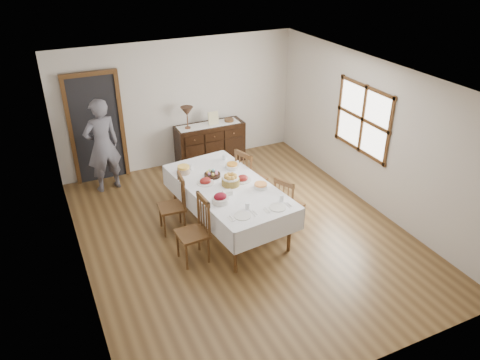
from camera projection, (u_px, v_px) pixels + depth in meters
name	position (u px, v px, depth m)	size (l,w,h in m)	color
ground	(243.00, 233.00, 7.74)	(6.00, 6.00, 0.00)	brown
room_shell	(223.00, 134.00, 7.24)	(5.02, 6.02, 2.65)	white
dining_table	(228.00, 190.00, 7.52)	(1.50, 2.54, 0.83)	white
chair_left_near	(195.00, 229.00, 6.90)	(0.46, 0.46, 1.04)	#4E3017
chair_left_far	(174.00, 203.00, 7.61)	(0.44, 0.44, 0.99)	#4E3017
chair_right_near	(287.00, 204.00, 7.63)	(0.53, 0.53, 0.96)	#4E3017
chair_right_far	(249.00, 177.00, 8.37)	(0.55, 0.55, 1.05)	#4E3017
sideboard	(210.00, 143.00, 9.90)	(1.44, 0.53, 0.87)	black
person	(102.00, 143.00, 8.62)	(0.60, 0.39, 1.93)	#5A5863
bread_basket	(231.00, 180.00, 7.44)	(0.29, 0.29, 0.19)	olive
egg_basket	(212.00, 174.00, 7.72)	(0.27, 0.27, 0.10)	black
ham_platter_a	(205.00, 181.00, 7.52)	(0.28, 0.28, 0.11)	silver
ham_platter_b	(242.00, 179.00, 7.60)	(0.29, 0.29, 0.11)	silver
beet_bowl	(220.00, 199.00, 6.97)	(0.26, 0.26, 0.16)	silver
carrot_bowl	(232.00, 166.00, 7.99)	(0.24, 0.24, 0.09)	silver
pineapple_bowl	(184.00, 170.00, 7.81)	(0.22, 0.22, 0.13)	tan
casserole_dish	(261.00, 186.00, 7.37)	(0.21, 0.21, 0.08)	silver
butter_dish	(227.00, 193.00, 7.19)	(0.15, 0.11, 0.07)	silver
setting_left	(244.00, 212.00, 6.71)	(0.43, 0.31, 0.10)	silver
setting_right	(279.00, 204.00, 6.91)	(0.43, 0.31, 0.10)	silver
glass_far_a	(191.00, 167.00, 7.94)	(0.07, 0.07, 0.09)	white
glass_far_b	(224.00, 157.00, 8.28)	(0.07, 0.07, 0.10)	white
runner	(208.00, 125.00, 9.67)	(1.30, 0.35, 0.01)	white
table_lamp	(187.00, 112.00, 9.33)	(0.26, 0.26, 0.46)	brown
picture_frame	(213.00, 118.00, 9.61)	(0.22, 0.08, 0.28)	#C0B988
deco_bowl	(229.00, 120.00, 9.83)	(0.20, 0.20, 0.06)	#4E3017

